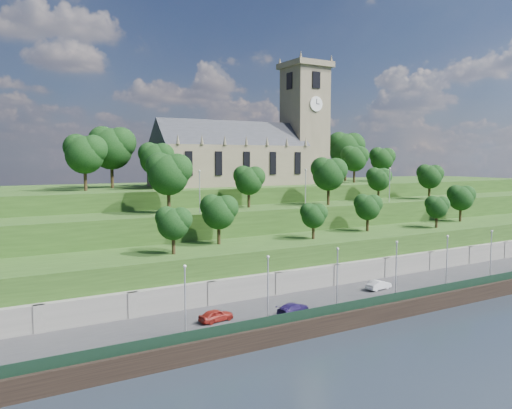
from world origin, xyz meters
TOP-DOWN VIEW (x-y plane):
  - ground at (0.00, 0.00)m, footprint 320.00×320.00m
  - promenade at (0.00, 6.00)m, footprint 160.00×12.00m
  - quay_wall at (0.00, -0.05)m, footprint 160.00×0.50m
  - fence at (0.00, 0.60)m, footprint 160.00×0.10m
  - retaining_wall at (0.00, 11.97)m, footprint 160.00×2.10m
  - embankment_lower at (0.00, 18.00)m, footprint 160.00×12.00m
  - embankment_upper at (0.00, 29.00)m, footprint 160.00×10.00m
  - hilltop at (0.00, 50.00)m, footprint 160.00×32.00m
  - church at (0.79, 45.98)m, footprint 38.60×12.35m
  - trees_lower at (2.38, 18.45)m, footprint 66.47×8.52m
  - trees_upper at (-0.26, 28.01)m, footprint 62.75×8.32m
  - trees_hilltop at (0.27, 45.91)m, footprint 75.64×16.75m
  - lamp_posts_promenade at (-2.00, 2.50)m, footprint 60.36×0.36m
  - lamp_posts_upper at (0.00, 26.00)m, footprint 40.36×0.36m
  - car_left at (-27.20, 5.22)m, footprint 4.26×2.19m
  - car_middle at (-1.42, 6.27)m, footprint 4.13×1.82m
  - car_right at (-18.16, 3.05)m, footprint 4.97×3.19m

SIDE VIEW (x-z plane):
  - ground at x=0.00m, z-range 0.00..0.00m
  - promenade at x=0.00m, z-range 0.00..2.00m
  - quay_wall at x=0.00m, z-range 0.00..2.20m
  - retaining_wall at x=0.00m, z-range 0.00..5.00m
  - fence at x=0.00m, z-range 2.00..3.20m
  - car_middle at x=-1.42m, z-range 2.00..3.32m
  - car_right at x=-18.16m, z-range 2.00..3.34m
  - car_left at x=-27.20m, z-range 2.00..3.39m
  - embankment_lower at x=0.00m, z-range 0.00..8.00m
  - embankment_upper at x=0.00m, z-range 0.00..12.00m
  - lamp_posts_promenade at x=-2.00m, z-range 2.60..10.13m
  - hilltop at x=0.00m, z-range 0.00..15.00m
  - trees_lower at x=2.38m, z-range 8.86..16.13m
  - lamp_posts_upper at x=0.00m, z-range 12.59..19.25m
  - trees_upper at x=-0.26m, z-range 12.93..22.25m
  - trees_hilltop at x=0.27m, z-range 16.06..27.98m
  - church at x=0.79m, z-range 8.72..36.32m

